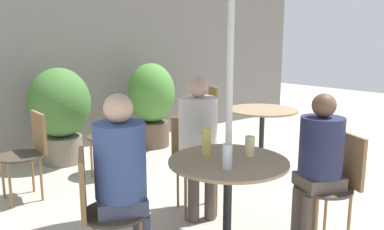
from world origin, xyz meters
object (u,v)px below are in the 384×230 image
Objects in this scene: bistro_chair_5 at (29,147)px; seated_person_1 at (198,135)px; bistro_chair_2 at (100,203)px; beer_glass_2 at (250,146)px; cafe_table_near at (228,185)px; bistro_chair_1 at (194,154)px; potted_plant_2 at (152,101)px; bistro_chair_3 at (114,130)px; beer_glass_1 at (227,157)px; seated_person_2 at (123,170)px; beer_glass_0 at (206,142)px; bistro_chair_0 at (334,177)px; potted_plant_1 at (60,109)px; seated_person_0 at (319,156)px; cafe_table_far at (262,123)px; bistro_chair_6 at (207,108)px.

bistro_chair_5 is 0.69× the size of seated_person_1.
bistro_chair_2 is 1.07m from beer_glass_2.
bistro_chair_1 is (0.33, 0.79, -0.03)m from cafe_table_near.
potted_plant_2 reaches higher than beer_glass_2.
cafe_table_near is 3.06m from potted_plant_2.
bistro_chair_3 is 5.28× the size of beer_glass_1.
beer_glass_1 is (-0.31, -2.22, 0.29)m from bistro_chair_3.
potted_plant_2 is (1.16, 2.83, 0.13)m from cafe_table_near.
cafe_table_near is 5.82× the size of beer_glass_2.
seated_person_2 is 0.99× the size of potted_plant_2.
beer_glass_0 is at bearing -114.41° from potted_plant_2.
potted_plant_1 is (-0.95, 3.20, 0.17)m from bistro_chair_0.
seated_person_0 is at bearing -90.00° from bistro_chair_0.
beer_glass_0 is at bearing 138.29° from beer_glass_2.
beer_glass_1 is at bearing -113.58° from potted_plant_2.
seated_person_0 reaches higher than bistro_chair_1.
bistro_chair_5 is at bearing 111.75° from cafe_table_near.
bistro_chair_3 is at bearing -66.98° from potted_plant_1.
beer_glass_1 is at bearing -106.05° from beer_glass_0.
bistro_chair_3 is at bearing -146.07° from seated_person_0.
beer_glass_0 is (-0.70, 0.45, 0.13)m from seated_person_0.
bistro_chair_2 is at bearing -140.33° from seated_person_1.
cafe_table_far is at bearing 38.75° from beer_glass_2.
potted_plant_1 is (-0.48, 2.08, 0.17)m from bistro_chair_1.
cafe_table_near and cafe_table_far have the same top height.
bistro_chair_1 is 1.00× the size of bistro_chair_5.
beer_glass_1 is at bearing -144.21° from cafe_table_far.
seated_person_2 reaches higher than bistro_chair_1.
beer_glass_2 is (0.97, -0.35, 0.28)m from bistro_chair_2.
bistro_chair_6 is at bearing 77.48° from cafe_table_far.
cafe_table_near is 0.67× the size of potted_plant_2.
seated_person_1 reaches higher than potted_plant_1.
cafe_table_far is at bearing 171.68° from bistro_chair_0.
bistro_chair_6 is at bearing 70.38° from seated_person_1.
bistro_chair_1 is 2.44m from bistro_chair_6.
bistro_chair_2 is 0.69× the size of seated_person_1.
cafe_table_near is at bearing -90.00° from seated_person_0.
bistro_chair_5 is at bearing 22.08° from bistro_chair_2.
cafe_table_near is at bearing 34.33° from bistro_chair_3.
potted_plant_1 reaches higher than bistro_chair_2.
cafe_table_near is at bearing -90.00° from seated_person_2.
cafe_table_far is 1.42m from bistro_chair_6.
potted_plant_1 is 1.32m from potted_plant_2.
beer_glass_0 is (-0.84, 0.51, 0.31)m from bistro_chair_0.
seated_person_0 reaches higher than bistro_chair_2.
potted_plant_1 is (-0.34, 2.89, -0.11)m from beer_glass_2.
bistro_chair_3 is at bearing -2.16° from seated_person_2.
cafe_table_far is 0.70× the size of seated_person_2.
seated_person_0 reaches higher than bistro_chair_6.
beer_glass_2 is (-0.61, 0.30, 0.28)m from bistro_chair_0.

